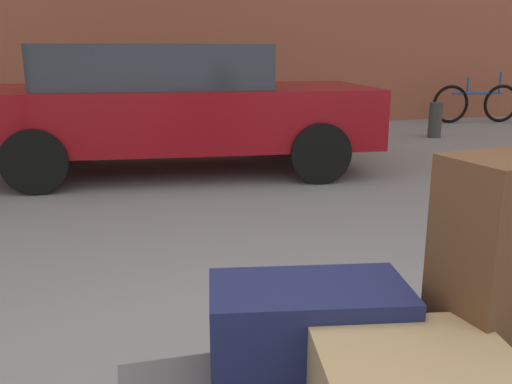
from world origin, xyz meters
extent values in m
cube|color=#191E47|center=(-0.09, 0.19, 0.49)|extent=(0.67, 0.44, 0.31)
cube|color=#51331E|center=(0.47, 0.03, 0.70)|extent=(0.38, 0.32, 0.72)
cube|color=maroon|center=(0.09, 5.00, 0.64)|extent=(4.45, 2.21, 0.64)
cube|color=#2D333D|center=(-0.16, 5.02, 1.19)|extent=(2.55, 1.81, 0.46)
cylinder|color=black|center=(1.59, 5.71, 0.32)|extent=(0.66, 0.28, 0.64)
cylinder|color=black|center=(1.42, 4.02, 0.32)|extent=(0.66, 0.28, 0.64)
cylinder|color=black|center=(-1.24, 5.98, 0.32)|extent=(0.66, 0.28, 0.64)
cylinder|color=black|center=(-1.40, 4.29, 0.32)|extent=(0.66, 0.28, 0.64)
torus|color=black|center=(5.61, 7.98, 0.36)|extent=(0.72, 0.14, 0.72)
torus|color=black|center=(6.64, 7.87, 0.36)|extent=(0.72, 0.14, 0.72)
cylinder|color=#194C8C|center=(6.12, 7.93, 0.56)|extent=(1.00, 0.16, 0.04)
cylinder|color=#194C8C|center=(5.92, 7.95, 0.71)|extent=(0.04, 0.04, 0.30)
cylinder|color=#194C8C|center=(6.57, 7.88, 0.76)|extent=(0.04, 0.04, 0.40)
cylinder|color=#383838|center=(2.76, 6.48, 0.28)|extent=(0.21, 0.21, 0.55)
cylinder|color=#383838|center=(4.34, 6.48, 0.28)|extent=(0.21, 0.21, 0.55)
camera|label=1|loc=(-0.66, -1.31, 1.36)|focal=38.65mm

